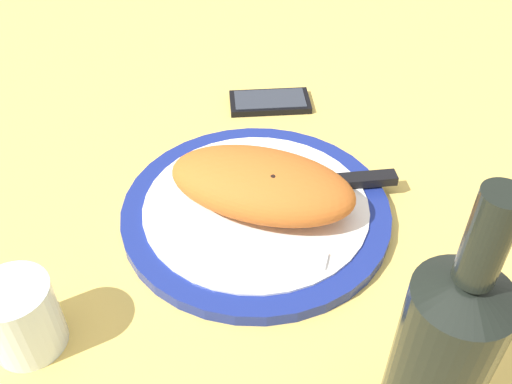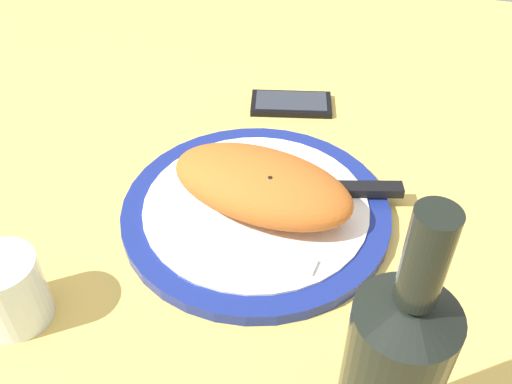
% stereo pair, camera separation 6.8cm
% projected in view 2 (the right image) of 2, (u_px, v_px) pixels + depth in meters
% --- Properties ---
extents(ground_plane, '(1.50, 1.50, 0.03)m').
position_uv_depth(ground_plane, '(256.00, 224.00, 0.71)').
color(ground_plane, '#DBB756').
extents(plate, '(0.33, 0.33, 0.02)m').
position_uv_depth(plate, '(256.00, 210.00, 0.70)').
color(plate, navy).
rests_on(plate, ground_plane).
extents(calzone, '(0.24, 0.15, 0.07)m').
position_uv_depth(calzone, '(261.00, 186.00, 0.67)').
color(calzone, '#C16023').
rests_on(calzone, plate).
extents(fork, '(0.15, 0.04, 0.00)m').
position_uv_depth(fork, '(263.00, 252.00, 0.63)').
color(fork, silver).
rests_on(fork, plate).
extents(knife, '(0.22, 0.07, 0.01)m').
position_uv_depth(knife, '(341.00, 190.00, 0.70)').
color(knife, silver).
rests_on(knife, plate).
extents(smartphone, '(0.13, 0.09, 0.01)m').
position_uv_depth(smartphone, '(291.00, 104.00, 0.88)').
color(smartphone, black).
rests_on(smartphone, ground_plane).
extents(water_glass, '(0.07, 0.07, 0.08)m').
position_uv_depth(water_glass, '(10.00, 293.00, 0.57)').
color(water_glass, silver).
rests_on(water_glass, ground_plane).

